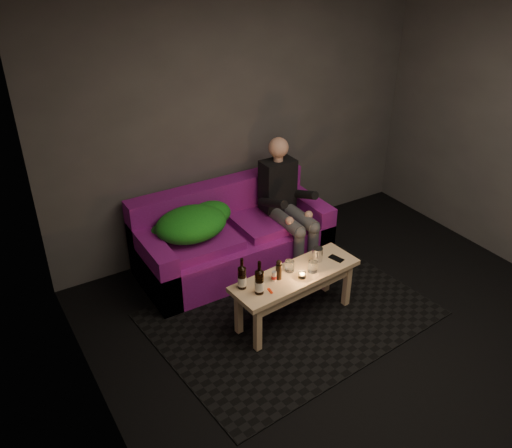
{
  "coord_description": "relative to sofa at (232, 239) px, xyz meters",
  "views": [
    {
      "loc": [
        -2.49,
        -2.12,
        3.0
      ],
      "look_at": [
        -0.33,
        1.44,
        0.62
      ],
      "focal_mm": 38.0,
      "sensor_mm": 36.0,
      "label": 1
    }
  ],
  "objects": [
    {
      "name": "tumbler_back",
      "position": [
        0.03,
        -0.94,
        0.23
      ],
      "size": [
        0.09,
        0.09,
        0.09
      ],
      "primitive_type": "cylinder",
      "rotation": [
        0.0,
        0.0,
        -0.2
      ],
      "color": "white",
      "rests_on": "coffee_table"
    },
    {
      "name": "person",
      "position": [
        0.52,
        -0.15,
        0.35
      ],
      "size": [
        0.33,
        0.76,
        1.22
      ],
      "color": "black",
      "rests_on": "sofa"
    },
    {
      "name": "salt_shaker",
      "position": [
        -0.16,
        -0.99,
        0.22
      ],
      "size": [
        0.05,
        0.05,
        0.08
      ],
      "primitive_type": "cylinder",
      "rotation": [
        0.0,
        0.0,
        0.21
      ],
      "color": "silver",
      "rests_on": "coffee_table"
    },
    {
      "name": "floor",
      "position": [
        0.38,
        -1.81,
        -0.28
      ],
      "size": [
        4.5,
        4.5,
        0.0
      ],
      "primitive_type": "plane",
      "color": "black",
      "rests_on": "ground"
    },
    {
      "name": "beer_bottle_a",
      "position": [
        -0.42,
        -0.94,
        0.28
      ],
      "size": [
        0.07,
        0.07,
        0.27
      ],
      "color": "black",
      "rests_on": "coffee_table"
    },
    {
      "name": "pepper_mill",
      "position": [
        -0.11,
        -0.99,
        0.25
      ],
      "size": [
        0.06,
        0.06,
        0.13
      ],
      "primitive_type": "cylinder",
      "rotation": [
        0.0,
        0.0,
        0.41
      ],
      "color": "black",
      "rests_on": "coffee_table"
    },
    {
      "name": "red_lighter",
      "position": [
        -0.26,
        -1.1,
        0.18
      ],
      "size": [
        0.03,
        0.07,
        0.01
      ],
      "primitive_type": "cube",
      "rotation": [
        0.0,
        0.0,
        -0.11
      ],
      "color": "red",
      "rests_on": "coffee_table"
    },
    {
      "name": "smartphone",
      "position": [
        0.47,
        -1.0,
        0.18
      ],
      "size": [
        0.1,
        0.14,
        0.01
      ],
      "primitive_type": "cube",
      "rotation": [
        0.0,
        0.0,
        0.28
      ],
      "color": "black",
      "rests_on": "coffee_table"
    },
    {
      "name": "sofa",
      "position": [
        0.0,
        0.0,
        0.0
      ],
      "size": [
        1.82,
        0.82,
        0.78
      ],
      "color": "#7D106D",
      "rests_on": "floor"
    },
    {
      "name": "rug",
      "position": [
        0.05,
        -0.95,
        -0.28
      ],
      "size": [
        2.41,
        1.85,
        0.01
      ],
      "primitive_type": "cube",
      "rotation": [
        0.0,
        0.0,
        0.09
      ],
      "color": "black",
      "rests_on": "floor"
    },
    {
      "name": "beer_bottle_b",
      "position": [
        -0.34,
        -1.07,
        0.29
      ],
      "size": [
        0.07,
        0.07,
        0.29
      ],
      "color": "black",
      "rests_on": "coffee_table"
    },
    {
      "name": "tealight",
      "position": [
        0.06,
        -1.07,
        0.2
      ],
      "size": [
        0.06,
        0.06,
        0.05
      ],
      "color": "white",
      "rests_on": "coffee_table"
    },
    {
      "name": "coffee_table",
      "position": [
        0.05,
        -1.0,
        0.1
      ],
      "size": [
        1.16,
        0.46,
        0.46
      ],
      "rotation": [
        0.0,
        0.0,
        0.09
      ],
      "color": "#F0BF8C",
      "rests_on": "rug"
    },
    {
      "name": "steel_cup",
      "position": [
        0.31,
        -0.94,
        0.24
      ],
      "size": [
        0.09,
        0.09,
        0.12
      ],
      "primitive_type": "cylinder",
      "rotation": [
        0.0,
        0.0,
        0.02
      ],
      "color": "#B7B9BE",
      "rests_on": "coffee_table"
    },
    {
      "name": "room",
      "position": [
        0.38,
        -1.35,
        1.36
      ],
      "size": [
        4.5,
        4.5,
        4.5
      ],
      "color": "silver",
      "rests_on": "ground"
    },
    {
      "name": "tumbler_front",
      "position": [
        0.18,
        -1.05,
        0.23
      ],
      "size": [
        0.08,
        0.08,
        0.1
      ],
      "primitive_type": "cylinder",
      "rotation": [
        0.0,
        0.0,
        0.05
      ],
      "color": "white",
      "rests_on": "coffee_table"
    },
    {
      "name": "green_blanket",
      "position": [
        -0.39,
        -0.01,
        0.31
      ],
      "size": [
        0.8,
        0.55,
        0.27
      ],
      "color": "#15771D",
      "rests_on": "sofa"
    }
  ]
}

